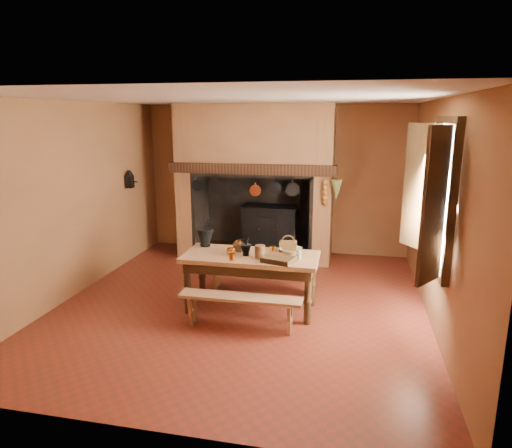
{
  "coord_description": "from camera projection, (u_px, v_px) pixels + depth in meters",
  "views": [
    {
      "loc": [
        1.45,
        -5.82,
        2.58
      ],
      "look_at": [
        0.14,
        0.3,
        1.1
      ],
      "focal_mm": 32.0,
      "sensor_mm": 36.0,
      "label": 1
    }
  ],
  "objects": [
    {
      "name": "wall_coffee_mill",
      "position": [
        129.0,
        178.0,
        8.04
      ],
      "size": [
        0.23,
        0.16,
        0.31
      ],
      "color": "black",
      "rests_on": "wall_left"
    },
    {
      "name": "window",
      "position": [
        433.0,
        196.0,
        5.18
      ],
      "size": [
        0.39,
        1.75,
        1.76
      ],
      "color": "white",
      "rests_on": "wall_right"
    },
    {
      "name": "mortar_small",
      "position": [
        246.0,
        249.0,
        6.03
      ],
      "size": [
        0.15,
        0.15,
        0.25
      ],
      "rotation": [
        0.0,
        0.0,
        -0.03
      ],
      "color": "black",
      "rests_on": "work_table"
    },
    {
      "name": "work_table",
      "position": [
        251.0,
        263.0,
        6.11
      ],
      "size": [
        1.79,
        0.8,
        0.78
      ],
      "color": "#AC7A4F",
      "rests_on": "floor"
    },
    {
      "name": "wooden_tray",
      "position": [
        279.0,
        259.0,
        5.77
      ],
      "size": [
        0.45,
        0.38,
        0.07
      ],
      "primitive_type": "cube",
      "rotation": [
        0.0,
        0.0,
        -0.3
      ],
      "color": "#322110",
      "rests_on": "work_table"
    },
    {
      "name": "hearth_pans",
      "position": [
        217.0,
        249.0,
        8.73
      ],
      "size": [
        0.51,
        0.62,
        0.2
      ],
      "color": "orange",
      "rests_on": "floor"
    },
    {
      "name": "glass_jar",
      "position": [
        299.0,
        254.0,
        5.88
      ],
      "size": [
        0.09,
        0.09,
        0.13
      ],
      "primitive_type": "cylinder",
      "rotation": [
        0.0,
        0.0,
        0.29
      ],
      "color": "beige",
      "rests_on": "work_table"
    },
    {
      "name": "onion_string",
      "position": [
        325.0,
        193.0,
        7.62
      ],
      "size": [
        0.12,
        0.1,
        0.46
      ],
      "primitive_type": null,
      "color": "#B87822",
      "rests_on": "chimney_breast"
    },
    {
      "name": "back_wall",
      "position": [
        276.0,
        179.0,
        8.72
      ],
      "size": [
        5.0,
        0.02,
        2.8
      ],
      "primitive_type": "cube",
      "color": "#94633B",
      "rests_on": "floor"
    },
    {
      "name": "wall_right",
      "position": [
        439.0,
        215.0,
        5.59
      ],
      "size": [
        0.02,
        5.5,
        2.8
      ],
      "primitive_type": "cube",
      "color": "#94633B",
      "rests_on": "floor"
    },
    {
      "name": "bench_front",
      "position": [
        240.0,
        304.0,
        5.61
      ],
      "size": [
        1.53,
        0.27,
        0.43
      ],
      "color": "#AC7A4F",
      "rests_on": "floor"
    },
    {
      "name": "wicker_basket",
      "position": [
        288.0,
        246.0,
        6.23
      ],
      "size": [
        0.25,
        0.19,
        0.23
      ],
      "rotation": [
        0.0,
        0.0,
        0.1
      ],
      "color": "#4C2F16",
      "rests_on": "work_table"
    },
    {
      "name": "bench_back",
      "position": [
        261.0,
        269.0,
        6.81
      ],
      "size": [
        1.69,
        0.3,
        0.48
      ],
      "color": "#AC7A4F",
      "rests_on": "floor"
    },
    {
      "name": "stoneware_crock",
      "position": [
        260.0,
        252.0,
        5.93
      ],
      "size": [
        0.14,
        0.14,
        0.17
      ],
      "primitive_type": "cylinder",
      "rotation": [
        0.0,
        0.0,
        0.04
      ],
      "color": "brown",
      "rests_on": "work_table"
    },
    {
      "name": "wall_front",
      "position": [
        155.0,
        274.0,
        3.49
      ],
      "size": [
        5.0,
        0.02,
        2.8
      ],
      "primitive_type": "cube",
      "color": "#94633B",
      "rests_on": "floor"
    },
    {
      "name": "wall_left",
      "position": [
        74.0,
        200.0,
        6.61
      ],
      "size": [
        0.02,
        5.5,
        2.8
      ],
      "primitive_type": "cube",
      "color": "#94633B",
      "rests_on": "floor"
    },
    {
      "name": "chimney_breast",
      "position": [
        256.0,
        160.0,
        8.27
      ],
      "size": [
        2.95,
        0.96,
        2.8
      ],
      "color": "#94633B",
      "rests_on": "floor"
    },
    {
      "name": "herb_bunch",
      "position": [
        336.0,
        190.0,
        7.57
      ],
      "size": [
        0.2,
        0.2,
        0.35
      ],
      "primitive_type": "cone",
      "rotation": [
        3.14,
        0.0,
        0.0
      ],
      "color": "#5E6731",
      "rests_on": "chimney_breast"
    },
    {
      "name": "mixing_bowl",
      "position": [
        291.0,
        250.0,
        6.15
      ],
      "size": [
        0.35,
        0.35,
        0.07
      ],
      "primitive_type": "imported",
      "rotation": [
        0.0,
        0.0,
        -0.28
      ],
      "color": "beige",
      "rests_on": "work_table"
    },
    {
      "name": "iron_range",
      "position": [
        271.0,
        229.0,
        8.65
      ],
      "size": [
        1.12,
        0.55,
        1.6
      ],
      "color": "black",
      "rests_on": "floor"
    },
    {
      "name": "brass_cup",
      "position": [
        231.0,
        252.0,
        6.05
      ],
      "size": [
        0.14,
        0.14,
        0.1
      ],
      "primitive_type": "imported",
      "rotation": [
        0.0,
        0.0,
        -0.17
      ],
      "color": "orange",
      "rests_on": "work_table"
    },
    {
      "name": "brass_mug_a",
      "position": [
        232.0,
        257.0,
        5.82
      ],
      "size": [
        0.1,
        0.1,
        0.1
      ],
      "primitive_type": "cylinder",
      "rotation": [
        0.0,
        0.0,
        0.16
      ],
      "color": "orange",
      "rests_on": "work_table"
    },
    {
      "name": "brass_mug_b",
      "position": [
        273.0,
        250.0,
        6.14
      ],
      "size": [
        0.12,
        0.12,
        0.1
      ],
      "primitive_type": "cylinder",
      "rotation": [
        0.0,
        0.0,
        0.38
      ],
      "color": "orange",
      "rests_on": "work_table"
    },
    {
      "name": "coffee_grinder",
      "position": [
        238.0,
        246.0,
        6.21
      ],
      "size": [
        0.16,
        0.12,
        0.19
      ],
      "rotation": [
        0.0,
        0.0,
        0.05
      ],
      "color": "#322110",
      "rests_on": "work_table"
    },
    {
      "name": "ceiling",
      "position": [
        241.0,
        98.0,
        5.78
      ],
      "size": [
        5.5,
        5.5,
        0.0
      ],
      "primitive_type": "plane",
      "rotation": [
        3.14,
        0.0,
        0.0
      ],
      "color": "silver",
      "rests_on": "back_wall"
    },
    {
      "name": "floor",
      "position": [
        242.0,
        304.0,
        6.43
      ],
      "size": [
        5.5,
        5.5,
        0.0
      ],
      "primitive_type": "plane",
      "color": "maroon",
      "rests_on": "ground"
    },
    {
      "name": "mortar_large",
      "position": [
        205.0,
        236.0,
        6.45
      ],
      "size": [
        0.25,
        0.25,
        0.42
      ],
      "rotation": [
        0.0,
        0.0,
        -0.33
      ],
      "color": "black",
      "rests_on": "work_table"
    },
    {
      "name": "hanging_pans",
      "position": [
        247.0,
        188.0,
        7.9
      ],
      "size": [
        1.92,
        0.29,
        0.27
      ],
      "color": "black",
      "rests_on": "chimney_breast"
    }
  ]
}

